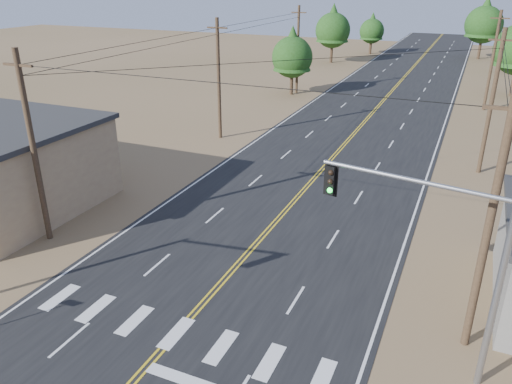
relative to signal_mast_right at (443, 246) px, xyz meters
The scene contains 12 objects.
road 22.24m from the signal_mast_right, 114.94° to the left, with size 15.00×200.00×0.02m, color black.
utility_pole_left_near 19.73m from the signal_mast_right, behind, with size 1.80×0.30×10.00m.
utility_pole_left_mid 29.27m from the signal_mast_right, 132.19° to the left, with size 1.80×0.30×10.00m.
utility_pole_left_far 46.08m from the signal_mast_right, 115.25° to the left, with size 1.80×0.30×10.00m.
utility_pole_right_near 2.17m from the signal_mast_right, 51.33° to the left, with size 1.80×0.30×10.00m.
utility_pole_right_mid 21.72m from the signal_mast_right, 86.45° to the left, with size 1.80×0.30×10.00m.
utility_pole_right_far 41.70m from the signal_mast_right, 88.15° to the left, with size 1.80×0.30×10.00m.
signal_mast_right is the anchor object (origin of this frame).
tree_left_near 45.20m from the signal_mast_right, 116.15° to the left, with size 4.74×4.74×7.91m.
tree_left_mid 69.34m from the signal_mast_right, 108.62° to the left, with size 5.51×5.51×9.19m.
tree_left_far 80.46m from the signal_mast_right, 103.21° to the left, with size 4.31×4.31×7.19m.
tree_right_far 79.70m from the signal_mast_right, 90.11° to the left, with size 6.09×6.09×10.16m.
Camera 1 is at (9.29, -5.29, 13.03)m, focal length 35.00 mm.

